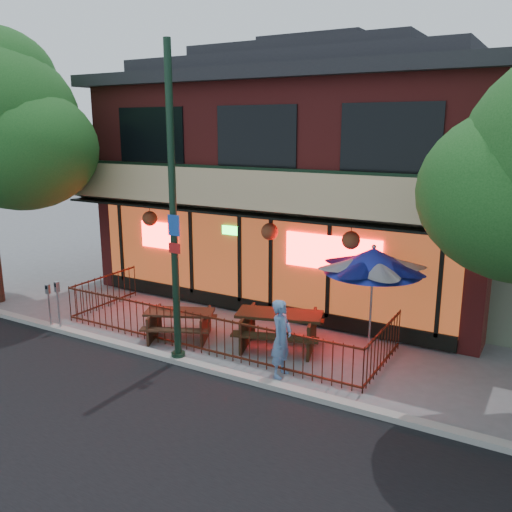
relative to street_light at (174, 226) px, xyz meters
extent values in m
plane|color=gray|center=(0.00, 0.40, -3.15)|extent=(80.00, 80.00, 0.00)
cube|color=#999993|center=(0.00, -0.10, -3.09)|extent=(80.00, 0.25, 0.12)
cube|color=maroon|center=(0.00, 7.60, 0.10)|extent=(12.00, 8.00, 6.50)
cube|color=#59230F|center=(0.00, 3.58, -1.50)|extent=(11.00, 0.06, 2.60)
cube|color=#FF0C0C|center=(2.30, 3.50, -1.05)|extent=(2.60, 0.04, 0.90)
cube|color=#FF0C0C|center=(-3.40, 3.50, -1.15)|extent=(1.30, 0.04, 0.80)
cube|color=tan|center=(0.00, 3.10, 0.40)|extent=(12.20, 1.33, 1.26)
cube|color=black|center=(-3.60, 3.58, 1.85)|extent=(2.40, 0.06, 1.60)
cube|color=black|center=(0.00, 3.58, 1.85)|extent=(2.40, 0.06, 1.60)
cube|color=black|center=(3.60, 3.58, 1.85)|extent=(2.40, 0.06, 1.60)
cube|color=black|center=(0.00, 3.55, -2.90)|extent=(11.00, 0.12, 0.40)
cube|color=#FFC672|center=(5.60, 3.42, -0.60)|extent=(0.18, 0.18, 0.32)
cube|color=#3D170D|center=(0.00, 0.60, -2.20)|extent=(8.40, 0.04, 0.04)
cube|color=#3D170D|center=(0.00, 0.60, -3.03)|extent=(8.40, 0.04, 0.04)
cube|color=#3D170D|center=(-4.20, 1.90, -2.20)|extent=(0.04, 2.60, 0.04)
cube|color=#3D170D|center=(4.20, 1.90, -2.20)|extent=(0.04, 2.60, 0.04)
cylinder|color=#3D170D|center=(0.00, 0.60, -2.65)|extent=(0.02, 0.02, 1.00)
cylinder|color=black|center=(0.00, 0.00, 0.35)|extent=(0.16, 0.16, 7.00)
cylinder|color=black|center=(0.00, 0.00, -3.05)|extent=(0.32, 0.32, 0.20)
cube|color=#194CB2|center=(0.12, -0.15, 0.05)|extent=(0.30, 0.02, 0.45)
cube|color=red|center=(0.12, -0.15, -0.45)|extent=(0.30, 0.02, 0.22)
cube|color=#3F2517|center=(-1.41, 0.83, -2.80)|extent=(0.56, 1.15, 0.70)
cube|color=#3F2517|center=(-0.20, 1.38, -2.80)|extent=(0.56, 1.15, 0.70)
cube|color=#3F2517|center=(-0.80, 1.10, -2.45)|extent=(1.85, 1.35, 0.06)
cube|color=#3F2517|center=(-0.59, 0.63, -2.73)|extent=(1.66, 0.95, 0.05)
cube|color=#3F2517|center=(-1.02, 1.58, -2.73)|extent=(1.66, 0.95, 0.05)
cube|color=black|center=(0.88, 1.63, -2.73)|extent=(0.51, 1.43, 0.84)
cube|color=black|center=(2.40, 2.11, -2.73)|extent=(0.51, 1.43, 0.84)
cube|color=black|center=(1.64, 1.87, -2.31)|extent=(2.21, 1.42, 0.07)
cube|color=black|center=(1.82, 1.27, -2.65)|extent=(2.05, 0.91, 0.06)
cube|color=black|center=(1.45, 2.47, -2.65)|extent=(2.05, 0.91, 0.06)
cylinder|color=gray|center=(3.60, 2.80, -1.96)|extent=(0.05, 0.05, 2.39)
cone|color=#1D29A0|center=(3.60, 2.80, -0.93)|extent=(2.28, 2.28, 0.60)
sphere|color=gray|center=(3.60, 2.80, -0.60)|extent=(0.11, 0.11, 0.11)
imported|color=#5A80B4|center=(2.40, 0.50, -2.29)|extent=(0.44, 0.64, 1.71)
cylinder|color=#9E9FA6|center=(-3.84, -0.08, -2.60)|extent=(0.05, 0.05, 1.09)
cube|color=#9E9FA6|center=(-3.84, -0.08, -1.94)|extent=(0.14, 0.12, 0.28)
cube|color=black|center=(-3.84, -0.13, -1.88)|extent=(0.08, 0.02, 0.10)
cylinder|color=gray|center=(-4.20, -0.08, -2.65)|extent=(0.04, 0.04, 0.99)
cube|color=gray|center=(-4.20, -0.08, -2.05)|extent=(0.12, 0.11, 0.25)
cube|color=black|center=(-4.20, -0.12, -2.00)|extent=(0.07, 0.02, 0.09)
camera|label=1|loc=(7.31, -9.13, 2.12)|focal=38.00mm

